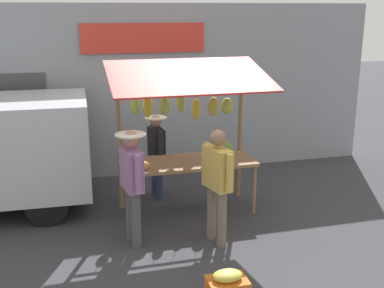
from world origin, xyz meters
The scene contains 7 objects.
ground_plane centered at (0.00, 0.00, 0.00)m, with size 40.00×40.00×0.00m, color #38383D.
street_backdrop centered at (0.07, -2.20, 1.70)m, with size 9.00×0.30×3.40m.
market_stall centered at (-0.01, -0.06, 1.55)m, with size 2.50×1.46×2.50m.
vendor_with_sunhat centered at (0.37, -0.75, 0.87)m, with size 0.39×0.66×1.51m.
shopper_with_ponytail centered at (1.04, 0.92, 1.00)m, with size 0.43×0.71×1.68m.
shopper_with_shopping_bag centered at (-0.12, 1.21, 0.99)m, with size 0.33×0.70×1.69m.
produce_crate_near centered at (0.21, 2.65, 0.18)m, with size 0.47×0.34×0.38m.
Camera 1 is at (1.89, 7.34, 3.30)m, focal length 45.24 mm.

